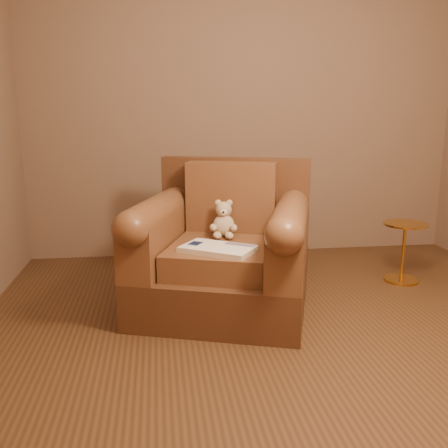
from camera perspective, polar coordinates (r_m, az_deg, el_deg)
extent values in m
plane|color=#4E321A|center=(3.07, 8.86, -13.25)|extent=(4.00, 4.00, 0.00)
cube|color=#7C614C|center=(4.71, 2.39, 12.89)|extent=(4.00, 0.02, 2.70)
cube|color=#4E2E1A|center=(3.46, -0.12, -7.18)|extent=(1.39, 1.36, 0.31)
cube|color=#4E2E1A|center=(3.78, 1.24, 2.39)|extent=(1.09, 0.46, 0.69)
cube|color=brown|center=(3.34, -0.31, -3.64)|extent=(0.86, 0.94, 0.17)
cube|color=brown|center=(3.63, 0.86, 3.11)|extent=(0.67, 0.37, 0.50)
cube|color=brown|center=(3.42, -7.65, -1.69)|extent=(0.51, 0.97, 0.36)
cube|color=brown|center=(3.26, 7.40, -2.42)|extent=(0.51, 0.97, 0.36)
cylinder|color=brown|center=(3.38, -7.74, 1.23)|extent=(0.51, 0.97, 0.22)
cylinder|color=brown|center=(3.21, 7.49, 0.64)|extent=(0.51, 0.97, 0.22)
ellipsoid|color=#C6AC8B|center=(3.50, -0.04, -0.19)|extent=(0.15, 0.14, 0.16)
sphere|color=#C6AC8B|center=(3.49, -0.03, 1.65)|extent=(0.11, 0.11, 0.11)
ellipsoid|color=#C6AC8B|center=(3.49, -0.67, 2.44)|extent=(0.05, 0.03, 0.05)
ellipsoid|color=#C6AC8B|center=(3.48, 0.62, 2.43)|extent=(0.05, 0.03, 0.05)
ellipsoid|color=beige|center=(3.44, -0.07, 1.32)|extent=(0.05, 0.04, 0.05)
sphere|color=black|center=(3.42, -0.08, 1.36)|extent=(0.02, 0.02, 0.02)
ellipsoid|color=#C6AC8B|center=(3.44, -1.25, -0.42)|extent=(0.05, 0.10, 0.05)
ellipsoid|color=#C6AC8B|center=(3.44, 1.10, -0.44)|extent=(0.05, 0.10, 0.05)
ellipsoid|color=#C6AC8B|center=(3.42, -0.79, -1.32)|extent=(0.06, 0.10, 0.05)
ellipsoid|color=#C6AC8B|center=(3.42, 0.59, -1.33)|extent=(0.06, 0.10, 0.05)
cube|color=beige|center=(3.12, -0.72, -2.89)|extent=(0.52, 0.46, 0.03)
cube|color=white|center=(3.17, -2.51, -2.36)|extent=(0.32, 0.34, 0.00)
cube|color=white|center=(3.07, 1.13, -2.82)|extent=(0.32, 0.34, 0.00)
cube|color=beige|center=(3.12, -0.72, -2.57)|extent=(0.15, 0.23, 0.00)
cube|color=#0F1638|center=(3.19, -3.30, -2.22)|extent=(0.11, 0.12, 0.00)
cube|color=slate|center=(3.16, 1.84, -2.37)|extent=(0.20, 0.16, 0.00)
cylinder|color=gold|center=(4.29, 19.57, -6.02)|extent=(0.27, 0.27, 0.02)
cylinder|color=gold|center=(4.23, 19.80, -3.07)|extent=(0.03, 0.03, 0.44)
cylinder|color=gold|center=(4.17, 20.04, -0.01)|extent=(0.34, 0.34, 0.02)
cylinder|color=gold|center=(4.17, 20.03, -0.16)|extent=(0.03, 0.03, 0.02)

